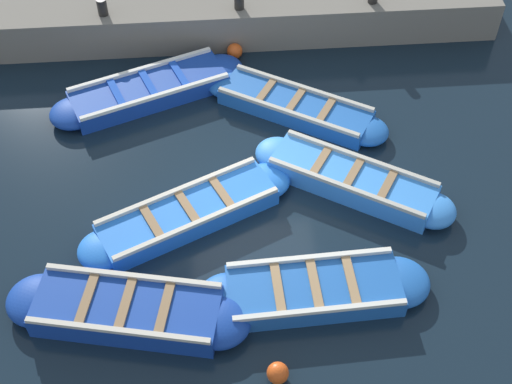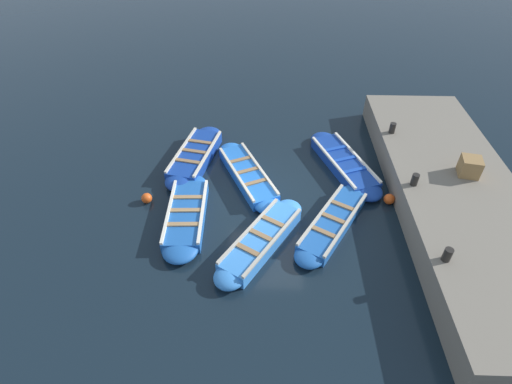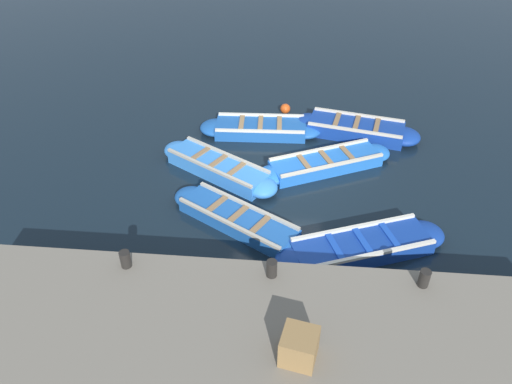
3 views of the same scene
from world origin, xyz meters
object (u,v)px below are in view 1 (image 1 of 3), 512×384
at_px(boat_far_corner, 352,181).
at_px(bollard_mid_north, 239,1).
at_px(boat_outer_right, 127,311).
at_px(boat_end_of_row, 314,290).
at_px(boat_near_quay, 188,214).
at_px(bollard_north, 102,7).
at_px(boat_centre, 295,107).
at_px(buoy_yellow_far, 235,51).
at_px(buoy_orange_near, 278,373).
at_px(boat_drifting, 149,90).

bearing_deg(boat_far_corner, bollard_mid_north, -158.75).
xyz_separation_m(boat_outer_right, boat_far_corner, (-2.30, 3.75, -0.00)).
relative_size(boat_outer_right, boat_end_of_row, 1.05).
relative_size(boat_near_quay, bollard_north, 10.86).
bearing_deg(boat_near_quay, boat_centre, 140.15).
height_order(boat_far_corner, bollard_mid_north, bollard_mid_north).
bearing_deg(bollard_north, buoy_yellow_far, 79.19).
xyz_separation_m(boat_end_of_row, bollard_north, (-6.42, -3.45, 0.86)).
relative_size(boat_outer_right, bollard_mid_north, 10.88).
relative_size(boat_end_of_row, buoy_orange_near, 11.55).
distance_m(boat_near_quay, buoy_orange_near, 3.19).
distance_m(boat_end_of_row, buoy_yellow_far, 5.98).
height_order(boat_centre, buoy_orange_near, boat_centre).
bearing_deg(boat_far_corner, boat_centre, -159.18).
distance_m(boat_far_corner, bollard_north, 6.19).
bearing_deg(boat_end_of_row, boat_far_corner, 156.19).
height_order(boat_drifting, buoy_orange_near, boat_drifting).
relative_size(boat_drifting, bollard_mid_north, 11.36).
bearing_deg(buoy_yellow_far, bollard_north, -100.81).
bearing_deg(buoy_yellow_far, buoy_orange_near, 1.36).
bearing_deg(buoy_orange_near, boat_far_corner, 154.77).
relative_size(boat_end_of_row, buoy_yellow_far, 11.28).
xyz_separation_m(boat_end_of_row, buoy_yellow_far, (-5.92, -0.85, -0.01)).
distance_m(boat_end_of_row, bollard_north, 7.34).
height_order(boat_far_corner, buoy_orange_near, boat_far_corner).
height_order(boat_drifting, boat_end_of_row, boat_drifting).
xyz_separation_m(boat_centre, buoy_orange_near, (5.44, -0.87, -0.00)).
distance_m(boat_outer_right, boat_end_of_row, 2.80).
relative_size(boat_drifting, buoy_yellow_far, 12.37).
xyz_separation_m(boat_far_corner, bollard_north, (-4.27, -4.40, 0.83)).
bearing_deg(bollard_north, boat_drifting, 28.42).
relative_size(boat_near_quay, bollard_mid_north, 10.86).
height_order(boat_drifting, buoy_yellow_far, boat_drifting).
relative_size(boat_near_quay, boat_drifting, 0.96).
bearing_deg(bollard_mid_north, boat_drifting, -49.26).
height_order(boat_outer_right, boat_near_quay, boat_outer_right).
height_order(boat_centre, boat_near_quay, boat_near_quay).
bearing_deg(bollard_north, boat_centre, 57.88).
bearing_deg(boat_drifting, boat_near_quay, 12.53).
relative_size(boat_drifting, boat_end_of_row, 1.10).
bearing_deg(bollard_north, buoy_orange_near, 19.71).
bearing_deg(boat_near_quay, buoy_yellow_far, 166.49).
height_order(boat_outer_right, boat_far_corner, boat_outer_right).
xyz_separation_m(boat_centre, boat_drifting, (-0.68, -2.77, 0.01)).
distance_m(boat_drifting, boat_end_of_row, 5.46).
distance_m(boat_outer_right, boat_far_corner, 4.40).
xyz_separation_m(boat_near_quay, buoy_orange_near, (2.96, 1.20, -0.01)).
bearing_deg(boat_far_corner, buoy_orange_near, -25.23).
height_order(boat_outer_right, bollard_north, bollard_north).
bearing_deg(boat_outer_right, boat_end_of_row, 93.21).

